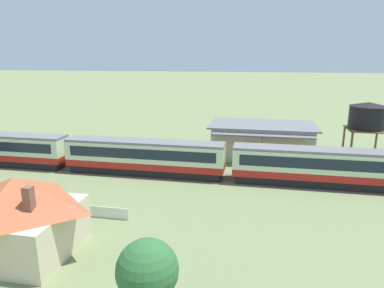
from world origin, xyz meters
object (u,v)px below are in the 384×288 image
(passenger_train, at_px, (147,156))
(yard_tree_0, at_px, (147,271))
(cottage_terracotta_roof, at_px, (17,214))
(station_building, at_px, (262,140))
(water_tower, at_px, (367,117))

(passenger_train, bearing_deg, yard_tree_0, -71.42)
(passenger_train, relative_size, cottage_terracotta_roof, 7.28)
(station_building, relative_size, water_tower, 1.77)
(water_tower, relative_size, cottage_terracotta_roof, 1.01)
(station_building, distance_m, yard_tree_0, 34.82)
(passenger_train, xyz_separation_m, station_building, (13.49, 10.64, 0.05))
(water_tower, bearing_deg, yard_tree_0, -119.59)
(yard_tree_0, bearing_deg, passenger_train, 108.58)
(station_building, distance_m, water_tower, 13.66)
(water_tower, bearing_deg, passenger_train, -161.64)
(water_tower, xyz_separation_m, yard_tree_0, (-18.44, -32.47, -2.61))
(yard_tree_0, bearing_deg, water_tower, 60.41)
(cottage_terracotta_roof, bearing_deg, passenger_train, 78.91)
(water_tower, bearing_deg, cottage_terracotta_roof, -138.20)
(water_tower, height_order, yard_tree_0, water_tower)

